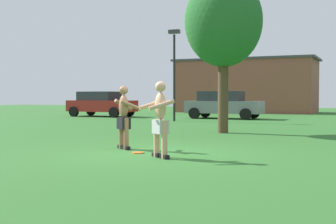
% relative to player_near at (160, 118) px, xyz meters
% --- Properties ---
extents(ground_plane, '(80.00, 80.00, 0.00)m').
position_rel_player_near_xyz_m(ground_plane, '(-0.46, 0.70, -0.88)').
color(ground_plane, '#2D6628').
extents(player_near, '(0.84, 0.72, 1.67)m').
position_rel_player_near_xyz_m(player_near, '(0.00, 0.00, 0.00)').
color(player_near, black).
rests_on(player_near, ground_plane).
extents(player_in_black, '(0.75, 0.72, 1.61)m').
position_rel_player_near_xyz_m(player_in_black, '(-1.52, 1.07, -0.04)').
color(player_in_black, black).
rests_on(player_in_black, ground_plane).
extents(frisbee, '(0.29, 0.29, 0.03)m').
position_rel_player_near_xyz_m(frisbee, '(-0.82, 0.50, -0.86)').
color(frisbee, orange).
rests_on(frisbee, ground_plane).
extents(car_gray_near_post, '(4.32, 2.06, 1.58)m').
position_rel_player_near_xyz_m(car_gray_near_post, '(-3.69, 16.33, -0.05)').
color(car_gray_near_post, slate).
rests_on(car_gray_near_post, ground_plane).
extents(car_red_mid_lot, '(4.36, 2.15, 1.58)m').
position_rel_player_near_xyz_m(car_red_mid_lot, '(-11.53, 15.60, -0.05)').
color(car_red_mid_lot, maroon).
rests_on(car_red_mid_lot, ground_plane).
extents(lamp_post, '(0.60, 0.24, 4.76)m').
position_rel_player_near_xyz_m(lamp_post, '(-5.28, 12.85, 2.11)').
color(lamp_post, black).
rests_on(lamp_post, ground_plane).
extents(outbuilding_behind_lot, '(10.90, 5.05, 4.17)m').
position_rel_player_near_xyz_m(outbuilding_behind_lot, '(-4.99, 26.47, 1.21)').
color(outbuilding_behind_lot, brown).
rests_on(outbuilding_behind_lot, ground_plane).
extents(tree_right_field, '(2.79, 2.79, 5.65)m').
position_rel_player_near_xyz_m(tree_right_field, '(-0.73, 6.86, 3.09)').
color(tree_right_field, '#4C3823').
rests_on(tree_right_field, ground_plane).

